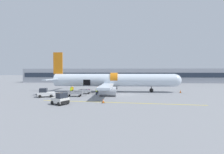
{
  "coord_description": "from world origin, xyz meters",
  "views": [
    {
      "loc": [
        -0.79,
        -33.04,
        4.81
      ],
      "look_at": [
        -2.95,
        2.95,
        3.77
      ],
      "focal_mm": 24.0,
      "sensor_mm": 36.0,
      "label": 1
    }
  ],
  "objects_px": {
    "ground_crew_loader_b": "(71,90)",
    "ground_crew_loader_a": "(97,90)",
    "baggage_tug_mid": "(45,93)",
    "baggage_cart_queued": "(75,94)",
    "airplane": "(112,81)",
    "ground_crew_driver": "(96,91)",
    "baggage_cart_loading": "(85,91)",
    "baggage_tug_lead": "(61,99)",
    "ground_crew_supervisor": "(72,89)"
  },
  "relations": [
    {
      "from": "baggage_cart_loading",
      "to": "baggage_cart_queued",
      "type": "relative_size",
      "value": 0.88
    },
    {
      "from": "airplane",
      "to": "baggage_cart_queued",
      "type": "distance_m",
      "value": 10.75
    },
    {
      "from": "airplane",
      "to": "ground_crew_loader_b",
      "type": "distance_m",
      "value": 10.26
    },
    {
      "from": "ground_crew_loader_b",
      "to": "ground_crew_driver",
      "type": "xyz_separation_m",
      "value": [
        5.77,
        -0.49,
        -0.09
      ]
    },
    {
      "from": "baggage_tug_mid",
      "to": "baggage_cart_loading",
      "type": "distance_m",
      "value": 8.45
    },
    {
      "from": "ground_crew_loader_b",
      "to": "ground_crew_loader_a",
      "type": "bearing_deg",
      "value": 17.74
    },
    {
      "from": "baggage_cart_queued",
      "to": "ground_crew_loader_a",
      "type": "height_order",
      "value": "ground_crew_loader_a"
    },
    {
      "from": "baggage_tug_mid",
      "to": "baggage_cart_queued",
      "type": "relative_size",
      "value": 0.79
    },
    {
      "from": "airplane",
      "to": "ground_crew_loader_b",
      "type": "bearing_deg",
      "value": -152.18
    },
    {
      "from": "ground_crew_loader_a",
      "to": "ground_crew_loader_b",
      "type": "xyz_separation_m",
      "value": [
        -5.59,
        -1.79,
        0.05
      ]
    },
    {
      "from": "baggage_cart_queued",
      "to": "baggage_tug_lead",
      "type": "bearing_deg",
      "value": -88.83
    },
    {
      "from": "airplane",
      "to": "ground_crew_loader_a",
      "type": "bearing_deg",
      "value": -138.75
    },
    {
      "from": "baggage_tug_lead",
      "to": "ground_crew_driver",
      "type": "distance_m",
      "value": 10.72
    },
    {
      "from": "baggage_cart_loading",
      "to": "ground_crew_loader_b",
      "type": "distance_m",
      "value": 3.14
    },
    {
      "from": "baggage_tug_lead",
      "to": "ground_crew_loader_b",
      "type": "height_order",
      "value": "baggage_tug_lead"
    },
    {
      "from": "baggage_tug_mid",
      "to": "ground_crew_loader_b",
      "type": "distance_m",
      "value": 5.52
    },
    {
      "from": "ground_crew_driver",
      "to": "ground_crew_supervisor",
      "type": "bearing_deg",
      "value": 161.51
    },
    {
      "from": "ground_crew_driver",
      "to": "baggage_tug_mid",
      "type": "bearing_deg",
      "value": -159.93
    },
    {
      "from": "baggage_cart_loading",
      "to": "ground_crew_loader_a",
      "type": "height_order",
      "value": "ground_crew_loader_a"
    },
    {
      "from": "airplane",
      "to": "ground_crew_supervisor",
      "type": "height_order",
      "value": "airplane"
    },
    {
      "from": "baggage_tug_lead",
      "to": "baggage_tug_mid",
      "type": "xyz_separation_m",
      "value": [
        -5.75,
        6.51,
        -0.01
      ]
    },
    {
      "from": "baggage_tug_lead",
      "to": "baggage_cart_queued",
      "type": "distance_m",
      "value": 7.51
    },
    {
      "from": "ground_crew_loader_a",
      "to": "ground_crew_supervisor",
      "type": "bearing_deg",
      "value": -177.33
    },
    {
      "from": "baggage_tug_mid",
      "to": "baggage_cart_queued",
      "type": "bearing_deg",
      "value": 10.11
    },
    {
      "from": "airplane",
      "to": "ground_crew_driver",
      "type": "bearing_deg",
      "value": -121.16
    },
    {
      "from": "baggage_tug_mid",
      "to": "baggage_cart_queued",
      "type": "distance_m",
      "value": 5.69
    },
    {
      "from": "ground_crew_loader_b",
      "to": "ground_crew_supervisor",
      "type": "distance_m",
      "value": 1.53
    },
    {
      "from": "baggage_cart_loading",
      "to": "ground_crew_loader_b",
      "type": "relative_size",
      "value": 2.17
    },
    {
      "from": "baggage_tug_lead",
      "to": "ground_crew_supervisor",
      "type": "distance_m",
      "value": 12.21
    },
    {
      "from": "baggage_tug_mid",
      "to": "ground_crew_driver",
      "type": "bearing_deg",
      "value": 20.07
    },
    {
      "from": "baggage_cart_loading",
      "to": "ground_crew_driver",
      "type": "relative_size",
      "value": 2.42
    },
    {
      "from": "baggage_cart_queued",
      "to": "ground_crew_driver",
      "type": "relative_size",
      "value": 2.75
    },
    {
      "from": "baggage_tug_mid",
      "to": "ground_crew_loader_b",
      "type": "relative_size",
      "value": 1.95
    },
    {
      "from": "ground_crew_loader_b",
      "to": "baggage_cart_queued",
      "type": "bearing_deg",
      "value": -59.3
    },
    {
      "from": "baggage_tug_lead",
      "to": "baggage_cart_queued",
      "type": "height_order",
      "value": "baggage_tug_lead"
    },
    {
      "from": "ground_crew_loader_a",
      "to": "ground_crew_driver",
      "type": "bearing_deg",
      "value": -85.34
    },
    {
      "from": "ground_crew_supervisor",
      "to": "ground_crew_loader_a",
      "type": "bearing_deg",
      "value": 2.67
    },
    {
      "from": "baggage_cart_queued",
      "to": "airplane",
      "type": "bearing_deg",
      "value": 47.17
    },
    {
      "from": "baggage_cart_loading",
      "to": "ground_crew_loader_a",
      "type": "xyz_separation_m",
      "value": [
        2.69,
        0.65,
        0.35
      ]
    },
    {
      "from": "baggage_cart_loading",
      "to": "ground_crew_supervisor",
      "type": "height_order",
      "value": "ground_crew_supervisor"
    },
    {
      "from": "airplane",
      "to": "baggage_tug_lead",
      "type": "xyz_separation_m",
      "value": [
        -6.98,
        -15.2,
        -2.07
      ]
    },
    {
      "from": "baggage_cart_loading",
      "to": "ground_crew_supervisor",
      "type": "distance_m",
      "value": 3.16
    },
    {
      "from": "ground_crew_supervisor",
      "to": "airplane",
      "type": "bearing_deg",
      "value": 19.23
    },
    {
      "from": "ground_crew_driver",
      "to": "ground_crew_supervisor",
      "type": "distance_m",
      "value": 6.32
    },
    {
      "from": "ground_crew_loader_b",
      "to": "airplane",
      "type": "bearing_deg",
      "value": 27.82
    },
    {
      "from": "baggage_tug_lead",
      "to": "ground_crew_driver",
      "type": "xyz_separation_m",
      "value": [
        3.84,
        10.01,
        0.06
      ]
    },
    {
      "from": "airplane",
      "to": "ground_crew_supervisor",
      "type": "distance_m",
      "value": 9.85
    },
    {
      "from": "baggage_cart_queued",
      "to": "ground_crew_supervisor",
      "type": "distance_m",
      "value": 4.95
    },
    {
      "from": "airplane",
      "to": "ground_crew_loader_b",
      "type": "relative_size",
      "value": 19.19
    },
    {
      "from": "ground_crew_supervisor",
      "to": "ground_crew_loader_b",
      "type": "bearing_deg",
      "value": -81.83
    }
  ]
}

